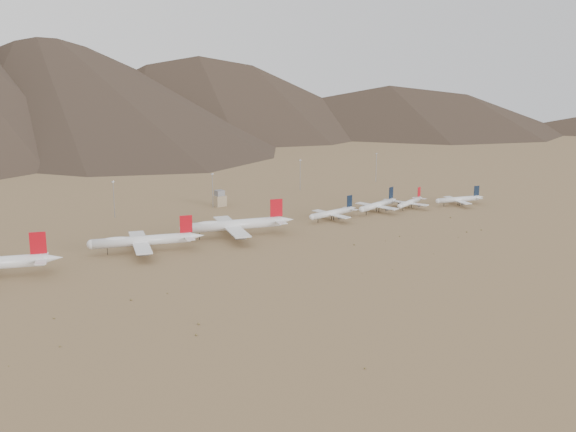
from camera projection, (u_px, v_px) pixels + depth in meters
ground at (275, 248)px, 425.80m from camera, size 3000.00×3000.00×0.00m
widebody_centre at (142, 240)px, 415.79m from camera, size 65.10×51.71×20.00m
widebody_east at (234, 225)px, 450.00m from camera, size 72.29×57.15×22.01m
narrowbody_a at (333, 213)px, 494.99m from camera, size 45.03×32.62×14.89m
narrowbody_b at (378, 205)px, 519.32m from camera, size 46.03×34.00×15.53m
narrowbody_c at (411, 202)px, 531.91m from camera, size 38.32×28.70×13.28m
narrowbody_d at (459, 199)px, 540.80m from camera, size 40.96×30.20×13.78m
control_tower at (220, 199)px, 537.43m from camera, size 8.00×8.00×12.00m
mast_west at (114, 198)px, 498.82m from camera, size 2.00×0.60×25.70m
mast_centre at (213, 189)px, 529.92m from camera, size 2.00×0.60×25.70m
mast_east at (300, 173)px, 594.79m from camera, size 2.00×0.60×25.70m
mast_far_east at (376, 166)px, 631.37m from camera, size 2.00×0.60×25.70m
desert_scrub at (359, 280)px, 365.88m from camera, size 421.36×164.99×0.89m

